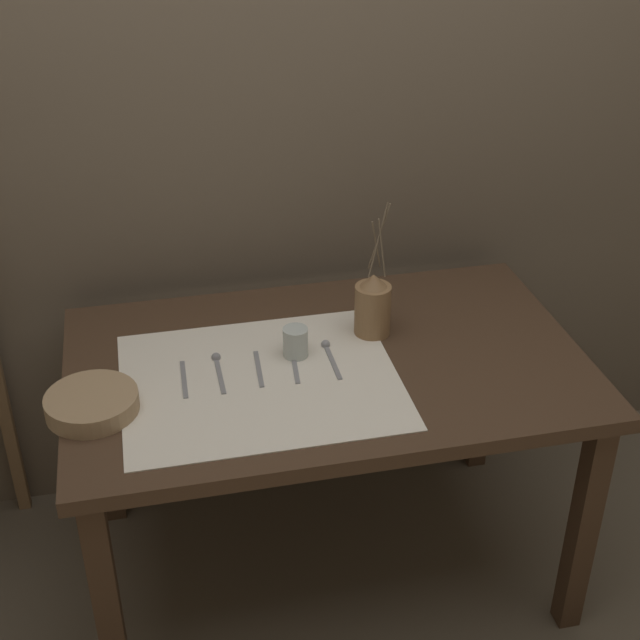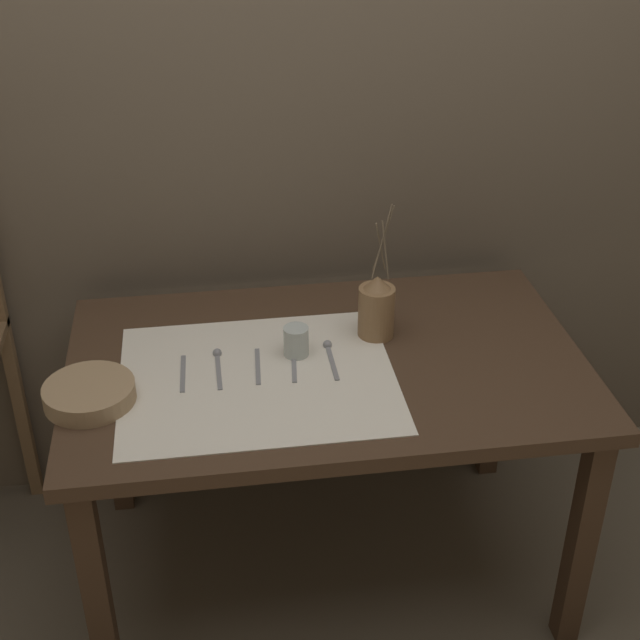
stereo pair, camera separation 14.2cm
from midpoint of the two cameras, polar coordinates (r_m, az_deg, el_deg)
The scene contains 12 objects.
ground_plane at distance 2.78m, azimuth -1.16°, elevation -15.28°, with size 12.00×12.00×0.00m, color brown.
stone_wall_back at distance 2.57m, azimuth -3.84°, elevation 12.59°, with size 7.00×0.06×2.40m.
wooden_table at distance 2.36m, azimuth -1.32°, elevation -4.32°, with size 1.34×0.83×0.73m.
linen_cloth at distance 2.23m, azimuth -5.67°, elevation -3.91°, with size 0.69×0.57×0.00m.
pitcher_with_flowers at distance 2.38m, azimuth 1.69°, elevation 0.87°, with size 0.10×0.10×0.38m.
wooden_bowl at distance 2.19m, azimuth -16.20°, elevation -5.19°, with size 0.22×0.22×0.05m.
glass_tumbler_near at distance 2.30m, azimuth -3.35°, elevation -1.45°, with size 0.07×0.07×0.08m.
fork_inner at distance 2.26m, azimuth -10.49°, elevation -3.78°, with size 0.02×0.16×0.00m.
spoon_inner at distance 2.30m, azimuth -8.34°, elevation -2.81°, with size 0.02×0.17×0.02m.
knife_center at distance 2.27m, azimuth -5.73°, elevation -3.16°, with size 0.02×0.16×0.00m.
fork_outer at distance 2.28m, azimuth -3.41°, elevation -2.95°, with size 0.03×0.16×0.00m.
spoon_outer at distance 2.33m, azimuth -1.22°, elevation -2.00°, with size 0.02×0.17×0.02m.
Camera 1 is at (-0.44, -1.88, 1.99)m, focal length 50.00 mm.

